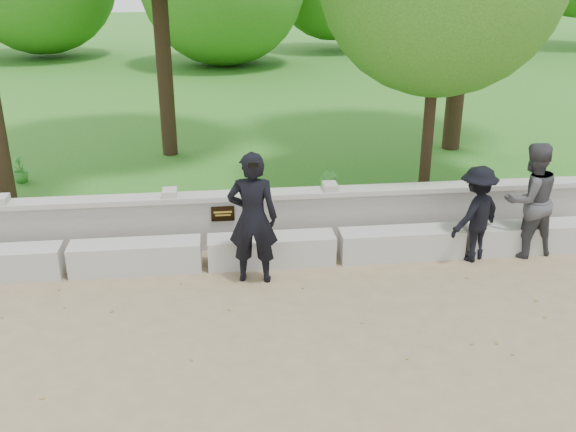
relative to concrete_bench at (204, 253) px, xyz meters
name	(u,v)px	position (x,y,z in m)	size (l,w,h in m)	color
ground	(205,336)	(0.00, -1.90, -0.22)	(80.00, 80.00, 0.00)	#8E7C57
lawn	(206,96)	(0.00, 12.10, -0.10)	(40.00, 22.00, 0.25)	#276B1B
concrete_bench	(204,253)	(0.00, 0.00, 0.00)	(11.90, 0.45, 0.45)	#B9B6AF
parapet_wall	(204,220)	(0.00, 0.70, 0.24)	(12.50, 0.35, 0.90)	#AEABA4
man_main	(253,218)	(0.70, -0.49, 0.73)	(0.76, 0.68, 1.91)	black
visitor_left	(530,200)	(4.94, -0.10, 0.67)	(0.97, 0.82, 1.79)	#3D3D41
visitor_mid	(476,214)	(4.07, -0.19, 0.52)	(1.10, 0.96, 1.48)	black
shrub_b	(328,192)	(2.10, 1.40, 0.37)	(0.38, 0.31, 0.69)	#3C8E30
shrub_d	(20,169)	(-3.53, 3.59, 0.29)	(0.30, 0.27, 0.53)	#3C8E30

